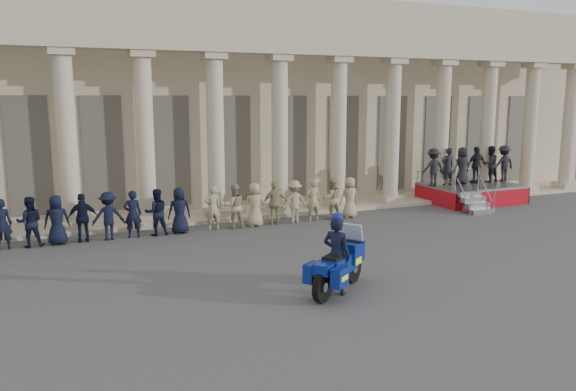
{
  "coord_description": "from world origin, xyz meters",
  "views": [
    {
      "loc": [
        -6.97,
        -12.52,
        4.65
      ],
      "look_at": [
        -0.18,
        3.64,
        1.6
      ],
      "focal_mm": 35.0,
      "sensor_mm": 36.0,
      "label": 1
    }
  ],
  "objects": [
    {
      "name": "rider",
      "position": [
        -0.88,
        -1.03,
        0.98
      ],
      "size": [
        0.78,
        0.83,
        2.0
      ],
      "rotation": [
        0.0,
        0.0,
        2.2
      ],
      "color": "black",
      "rests_on": "ground"
    },
    {
      "name": "reviewing_stand",
      "position": [
        10.41,
        7.4,
        1.39
      ],
      "size": [
        5.08,
        3.93,
        2.48
      ],
      "color": "gray",
      "rests_on": "ground"
    },
    {
      "name": "ground",
      "position": [
        0.0,
        0.0,
        0.0
      ],
      "size": [
        90.0,
        90.0,
        0.0
      ],
      "primitive_type": "plane",
      "color": "#404042",
      "rests_on": "ground"
    },
    {
      "name": "building",
      "position": [
        -0.0,
        14.74,
        4.52
      ],
      "size": [
        40.0,
        12.5,
        9.0
      ],
      "color": "tan",
      "rests_on": "ground"
    },
    {
      "name": "motorcycle",
      "position": [
        -0.77,
        -0.95,
        0.67
      ],
      "size": [
        2.05,
        1.71,
        1.55
      ],
      "rotation": [
        0.0,
        0.0,
        0.63
      ],
      "color": "black",
      "rests_on": "ground"
    },
    {
      "name": "officer_rank",
      "position": [
        -5.36,
        6.52,
        0.81
      ],
      "size": [
        18.62,
        0.61,
        1.61
      ],
      "color": "black",
      "rests_on": "ground"
    }
  ]
}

